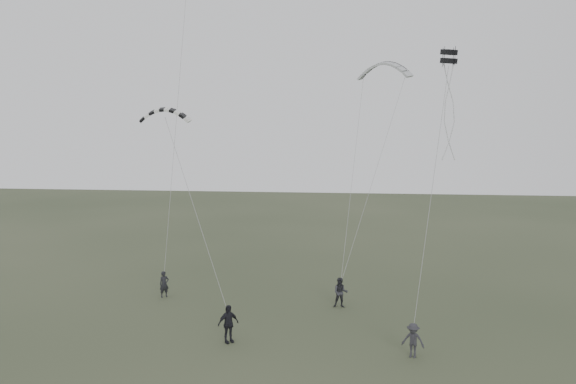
# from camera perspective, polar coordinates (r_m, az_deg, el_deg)

# --- Properties ---
(ground) EXTENTS (140.00, 140.00, 0.00)m
(ground) POSITION_cam_1_polar(r_m,az_deg,el_deg) (29.00, -3.08, -14.96)
(ground) COLOR #323C26
(ground) RESTS_ON ground
(flyer_left) EXTENTS (0.72, 0.69, 1.66)m
(flyer_left) POSITION_cam_1_polar(r_m,az_deg,el_deg) (36.84, -12.47, -9.13)
(flyer_left) COLOR black
(flyer_left) RESTS_ON ground
(flyer_right) EXTENTS (0.90, 0.71, 1.79)m
(flyer_right) POSITION_cam_1_polar(r_m,az_deg,el_deg) (34.11, 5.37, -10.14)
(flyer_right) COLOR #28292E
(flyer_right) RESTS_ON ground
(flyer_center) EXTENTS (1.16, 1.08, 1.91)m
(flyer_center) POSITION_cam_1_polar(r_m,az_deg,el_deg) (28.73, -6.10, -13.17)
(flyer_center) COLOR black
(flyer_center) RESTS_ON ground
(flyer_far) EXTENTS (1.17, 0.87, 1.62)m
(flyer_far) POSITION_cam_1_polar(r_m,az_deg,el_deg) (27.50, 12.58, -14.50)
(flyer_far) COLOR #29292D
(flyer_far) RESTS_ON ground
(kite_pale_large) EXTENTS (4.34, 2.87, 1.86)m
(kite_pale_large) POSITION_cam_1_polar(r_m,az_deg,el_deg) (43.80, 9.74, 12.75)
(kite_pale_large) COLOR #B1B4B7
(kite_pale_large) RESTS_ON flyer_right
(kite_striped) EXTENTS (2.89, 1.40, 1.23)m
(kite_striped) POSITION_cam_1_polar(r_m,az_deg,el_deg) (32.04, -12.41, 8.19)
(kite_striped) COLOR black
(kite_striped) RESTS_ON flyer_center
(kite_box) EXTENTS (0.91, 0.94, 0.79)m
(kite_box) POSITION_cam_1_polar(r_m,az_deg,el_deg) (31.11, 16.02, 13.09)
(kite_box) COLOR black
(kite_box) RESTS_ON flyer_far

